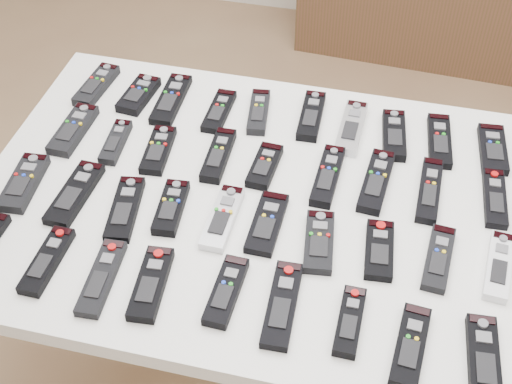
% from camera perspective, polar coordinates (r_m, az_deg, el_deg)
% --- Properties ---
extents(ground, '(4.00, 4.00, 0.00)m').
position_cam_1_polar(ground, '(2.27, 0.33, -12.34)').
color(ground, brown).
rests_on(ground, ground).
extents(table, '(1.25, 0.88, 0.78)m').
position_cam_1_polar(table, '(1.63, -0.00, -1.94)').
color(table, white).
rests_on(table, ground).
extents(remote_0, '(0.07, 0.17, 0.02)m').
position_cam_1_polar(remote_0, '(1.93, -12.65, 8.32)').
color(remote_0, black).
rests_on(remote_0, table).
extents(remote_1, '(0.08, 0.15, 0.02)m').
position_cam_1_polar(remote_1, '(1.88, -9.37, 7.69)').
color(remote_1, black).
rests_on(remote_1, table).
extents(remote_2, '(0.06, 0.20, 0.02)m').
position_cam_1_polar(remote_2, '(1.85, -6.81, 7.36)').
color(remote_2, black).
rests_on(remote_2, table).
extents(remote_3, '(0.05, 0.16, 0.02)m').
position_cam_1_polar(remote_3, '(1.80, -2.98, 6.48)').
color(remote_3, black).
rests_on(remote_3, table).
extents(remote_4, '(0.07, 0.17, 0.02)m').
position_cam_1_polar(remote_4, '(1.80, 0.21, 6.42)').
color(remote_4, black).
rests_on(remote_4, table).
extents(remote_5, '(0.06, 0.18, 0.02)m').
position_cam_1_polar(remote_5, '(1.79, 4.44, 6.09)').
color(remote_5, black).
rests_on(remote_5, table).
extents(remote_6, '(0.06, 0.19, 0.02)m').
position_cam_1_polar(remote_6, '(1.76, 7.64, 5.10)').
color(remote_6, '#B7B7BC').
rests_on(remote_6, table).
extents(remote_7, '(0.07, 0.17, 0.02)m').
position_cam_1_polar(remote_7, '(1.76, 10.98, 4.49)').
color(remote_7, black).
rests_on(remote_7, table).
extents(remote_8, '(0.07, 0.19, 0.02)m').
position_cam_1_polar(remote_8, '(1.77, 14.47, 3.99)').
color(remote_8, black).
rests_on(remote_8, table).
extents(remote_9, '(0.07, 0.17, 0.02)m').
position_cam_1_polar(remote_9, '(1.78, 18.42, 3.28)').
color(remote_9, black).
rests_on(remote_9, table).
extents(remote_10, '(0.06, 0.18, 0.02)m').
position_cam_1_polar(remote_10, '(1.80, -14.41, 4.85)').
color(remote_10, black).
rests_on(remote_10, table).
extents(remote_11, '(0.05, 0.15, 0.02)m').
position_cam_1_polar(remote_11, '(1.74, -11.16, 3.94)').
color(remote_11, black).
rests_on(remote_11, table).
extents(remote_12, '(0.07, 0.16, 0.02)m').
position_cam_1_polar(remote_12, '(1.70, -7.83, 3.34)').
color(remote_12, black).
rests_on(remote_12, table).
extents(remote_13, '(0.05, 0.17, 0.02)m').
position_cam_1_polar(remote_13, '(1.67, -3.03, 2.95)').
color(remote_13, black).
rests_on(remote_13, table).
extents(remote_14, '(0.06, 0.14, 0.02)m').
position_cam_1_polar(remote_14, '(1.64, 0.69, 2.09)').
color(remote_14, black).
rests_on(remote_14, table).
extents(remote_15, '(0.05, 0.19, 0.02)m').
position_cam_1_polar(remote_15, '(1.63, 5.75, 1.29)').
color(remote_15, black).
rests_on(remote_15, table).
extents(remote_16, '(0.07, 0.20, 0.02)m').
position_cam_1_polar(remote_16, '(1.63, 9.60, 0.84)').
color(remote_16, black).
rests_on(remote_16, table).
extents(remote_17, '(0.05, 0.20, 0.02)m').
position_cam_1_polar(remote_17, '(1.63, 13.71, 0.13)').
color(remote_17, black).
rests_on(remote_17, table).
extents(remote_18, '(0.06, 0.18, 0.02)m').
position_cam_1_polar(remote_18, '(1.66, 18.56, -0.48)').
color(remote_18, black).
rests_on(remote_18, table).
extents(remote_19, '(0.08, 0.18, 0.02)m').
position_cam_1_polar(remote_19, '(1.69, -18.08, 0.71)').
color(remote_19, black).
rests_on(remote_19, table).
extents(remote_20, '(0.07, 0.20, 0.02)m').
position_cam_1_polar(remote_20, '(1.63, -14.29, -0.13)').
color(remote_20, black).
rests_on(remote_20, table).
extents(remote_21, '(0.08, 0.19, 0.02)m').
position_cam_1_polar(remote_21, '(1.57, -10.44, -1.33)').
color(remote_21, black).
rests_on(remote_21, table).
extents(remote_22, '(0.07, 0.16, 0.02)m').
position_cam_1_polar(remote_22, '(1.56, -6.82, -1.24)').
color(remote_22, black).
rests_on(remote_22, table).
extents(remote_23, '(0.05, 0.18, 0.02)m').
position_cam_1_polar(remote_23, '(1.53, -2.70, -2.07)').
color(remote_23, '#B7B7BC').
rests_on(remote_23, table).
extents(remote_24, '(0.06, 0.17, 0.02)m').
position_cam_1_polar(remote_24, '(1.52, 0.89, -2.51)').
color(remote_24, black).
rests_on(remote_24, table).
extents(remote_25, '(0.08, 0.17, 0.02)m').
position_cam_1_polar(remote_25, '(1.49, 5.06, -4.00)').
color(remote_25, black).
rests_on(remote_25, table).
extents(remote_26, '(0.07, 0.16, 0.02)m').
position_cam_1_polar(remote_26, '(1.49, 9.83, -4.59)').
color(remote_26, black).
rests_on(remote_26, table).
extents(remote_27, '(0.06, 0.17, 0.02)m').
position_cam_1_polar(remote_27, '(1.50, 14.39, -5.16)').
color(remote_27, black).
rests_on(remote_27, table).
extents(remote_28, '(0.06, 0.18, 0.02)m').
position_cam_1_polar(remote_28, '(1.52, 18.85, -5.64)').
color(remote_28, silver).
rests_on(remote_28, table).
extents(remote_30, '(0.05, 0.17, 0.02)m').
position_cam_1_polar(remote_30, '(1.51, -16.38, -5.29)').
color(remote_30, black).
rests_on(remote_30, table).
extents(remote_31, '(0.06, 0.19, 0.02)m').
position_cam_1_polar(remote_31, '(1.46, -12.25, -6.72)').
color(remote_31, black).
rests_on(remote_31, table).
extents(remote_32, '(0.07, 0.18, 0.02)m').
position_cam_1_polar(remote_32, '(1.43, -8.40, -7.26)').
color(remote_32, black).
rests_on(remote_32, table).
extents(remote_33, '(0.05, 0.17, 0.02)m').
position_cam_1_polar(remote_33, '(1.40, -2.40, -7.93)').
color(remote_33, black).
rests_on(remote_33, table).
extents(remote_34, '(0.06, 0.20, 0.02)m').
position_cam_1_polar(remote_34, '(1.38, 2.10, -8.99)').
color(remote_34, black).
rests_on(remote_34, table).
extents(remote_35, '(0.04, 0.15, 0.02)m').
position_cam_1_polar(remote_35, '(1.37, 7.51, -10.23)').
color(remote_35, black).
rests_on(remote_35, table).
extents(remote_36, '(0.07, 0.18, 0.02)m').
position_cam_1_polar(remote_36, '(1.36, 12.25, -11.94)').
color(remote_36, black).
rests_on(remote_36, table).
extents(remote_37, '(0.07, 0.19, 0.02)m').
position_cam_1_polar(remote_37, '(1.38, 17.75, -12.66)').
color(remote_37, black).
rests_on(remote_37, table).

